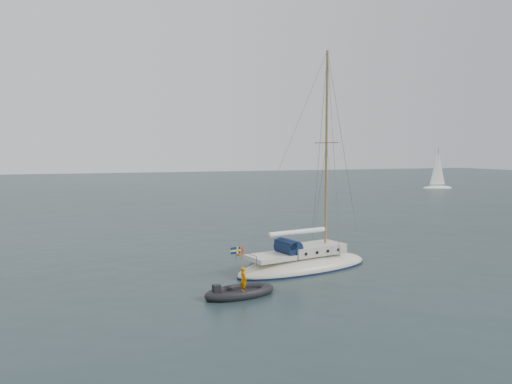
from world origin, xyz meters
name	(u,v)px	position (x,y,z in m)	size (l,w,h in m)	color
ground	(293,267)	(0.00, 0.00, 0.00)	(300.00, 300.00, 0.00)	black
sailboat	(304,253)	(0.33, -1.04, 1.14)	(10.60, 3.17, 15.10)	beige
dinghy	(265,263)	(-1.73, 0.85, 0.18)	(2.79, 1.26, 0.40)	#48494D
rib	(240,291)	(-5.51, -5.28, 0.25)	(4.15, 1.89, 1.59)	black
distant_yacht_b	(438,171)	(56.40, 53.66, 3.72)	(6.57, 3.50, 8.70)	white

